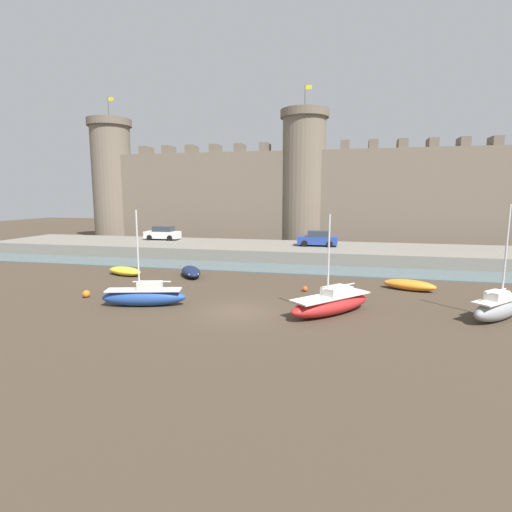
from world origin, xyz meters
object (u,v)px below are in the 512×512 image
mooring_buoy_near_shore (305,289)px  rowboat_foreground_centre (191,271)px  sailboat_near_channel_right (499,307)px  sailboat_near_channel_left (144,296)px  car_quay_centre_west (318,239)px  mooring_buoy_mid_mud (86,294)px  car_quay_centre_east (163,233)px  rowboat_midflat_right (125,271)px  sailboat_foreground_left (331,303)px  rowboat_midflat_left (409,285)px

mooring_buoy_near_shore → rowboat_foreground_centre: bearing=161.7°
rowboat_foreground_centre → mooring_buoy_near_shore: 10.02m
sailboat_near_channel_right → rowboat_foreground_centre: bearing=160.5°
sailboat_near_channel_left → car_quay_centre_west: 22.65m
mooring_buoy_mid_mud → car_quay_centre_east: bearing=103.6°
rowboat_midflat_right → rowboat_foreground_centre: size_ratio=0.88×
rowboat_foreground_centre → mooring_buoy_mid_mud: rowboat_foreground_centre is taller
rowboat_midflat_right → mooring_buoy_mid_mud: bearing=-78.0°
sailboat_near_channel_left → car_quay_centre_west: size_ratio=1.36×
sailboat_foreground_left → rowboat_midflat_left: bearing=54.1°
sailboat_foreground_left → mooring_buoy_mid_mud: size_ratio=11.59×
sailboat_foreground_left → rowboat_midflat_right: bearing=157.0°
rowboat_foreground_centre → car_quay_centre_west: bearing=52.8°
rowboat_midflat_left → car_quay_centre_west: bearing=118.7°
sailboat_foreground_left → rowboat_midflat_left: sailboat_foreground_left is taller
sailboat_foreground_left → car_quay_centre_east: 30.14m
sailboat_near_channel_right → rowboat_midflat_left: size_ratio=1.63×
rowboat_foreground_centre → sailboat_near_channel_right: bearing=-19.5°
sailboat_near_channel_left → sailboat_foreground_left: sailboat_near_channel_left is taller
sailboat_near_channel_right → rowboat_midflat_right: size_ratio=1.67×
sailboat_near_channel_right → sailboat_near_channel_left: sailboat_near_channel_right is taller
sailboat_foreground_left → rowboat_midflat_left: size_ratio=1.49×
sailboat_foreground_left → mooring_buoy_mid_mud: bearing=179.6°
rowboat_midflat_right → rowboat_midflat_left: (21.85, -0.27, 0.02)m
rowboat_foreground_centre → mooring_buoy_mid_mud: bearing=-116.3°
sailboat_near_channel_left → rowboat_midflat_right: sailboat_near_channel_left is taller
rowboat_midflat_right → mooring_buoy_mid_mud: rowboat_midflat_right is taller
sailboat_foreground_left → mooring_buoy_mid_mud: 15.37m
rowboat_midflat_left → car_quay_centre_east: size_ratio=0.89×
sailboat_foreground_left → rowboat_foreground_centre: (-11.47, 8.00, -0.22)m
sailboat_near_channel_right → rowboat_midflat_right: sailboat_near_channel_right is taller
sailboat_foreground_left → rowboat_midflat_right: sailboat_foreground_left is taller
sailboat_foreground_left → rowboat_midflat_right: 18.32m
sailboat_foreground_left → car_quay_centre_west: size_ratio=1.32×
car_quay_centre_east → car_quay_centre_west: size_ratio=1.00×
sailboat_near_channel_left → sailboat_foreground_left: bearing=4.2°
sailboat_near_channel_right → sailboat_foreground_left: 8.60m
mooring_buoy_mid_mud → car_quay_centre_east: (-5.29, 21.80, 1.76)m
sailboat_near_channel_left → mooring_buoy_mid_mud: (-4.57, 0.91, -0.36)m
sailboat_near_channel_left → sailboat_foreground_left: 10.83m
rowboat_midflat_right → car_quay_centre_west: size_ratio=0.87×
rowboat_foreground_centre → mooring_buoy_mid_mud: 8.81m
mooring_buoy_near_shore → car_quay_centre_west: 15.39m
rowboat_midflat_left → car_quay_centre_west: (-7.25, 13.25, 1.62)m
car_quay_centre_east → rowboat_midflat_left: bearing=-30.4°
rowboat_foreground_centre → car_quay_centre_east: 16.75m
sailboat_near_channel_right → rowboat_midflat_left: 6.96m
rowboat_midflat_right → rowboat_midflat_left: size_ratio=0.98×
sailboat_foreground_left → rowboat_foreground_centre: size_ratio=1.35×
sailboat_foreground_left → mooring_buoy_near_shore: sailboat_foreground_left is taller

